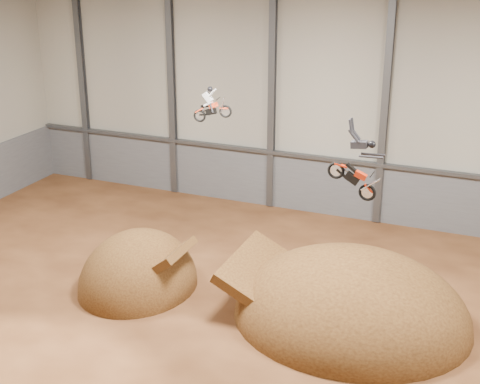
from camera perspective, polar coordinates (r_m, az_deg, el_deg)
name	(u,v)px	position (r m, az deg, el deg)	size (l,w,h in m)	color
floor	(223,338)	(28.47, -1.44, -12.37)	(40.00, 40.00, 0.00)	#452512
back_wall	(328,100)	(39.03, 7.49, 7.81)	(40.00, 0.10, 14.00)	#A49F91
lower_band_back	(323,186)	(40.40, 7.11, 0.50)	(39.80, 0.18, 3.50)	slate
steel_rail	(324,158)	(39.69, 7.17, 2.88)	(39.80, 0.35, 0.20)	#47494F
steel_column_0	(82,79)	(45.97, -13.30, 9.35)	(0.40, 0.36, 13.90)	#47494F
steel_column_1	(172,87)	(42.48, -5.85, 8.91)	(0.40, 0.36, 13.90)	#47494F
steel_column_2	(272,96)	(39.81, 2.74, 8.21)	(0.40, 0.36, 13.90)	#47494F
steel_column_3	(385,106)	(38.14, 12.28, 7.22)	(0.40, 0.36, 13.90)	#47494F
takeoff_ramp	(139,286)	(32.72, -8.63, -7.93)	(5.47, 6.32, 5.47)	#3B220E
landing_ramp	(350,319)	(30.13, 9.36, -10.65)	(10.36, 9.16, 5.98)	#3B220E
fmx_rider_a	(214,102)	(30.73, -2.26, 7.69)	(1.85, 0.70, 1.67)	#EE4420
fmx_rider_b	(349,158)	(26.25, 9.26, 2.88)	(2.88, 0.82, 2.47)	red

